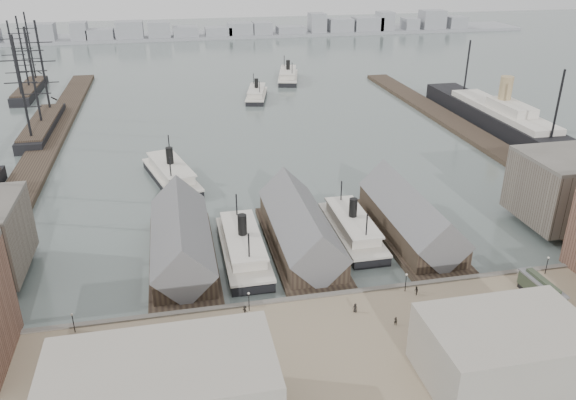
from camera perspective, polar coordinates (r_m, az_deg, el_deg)
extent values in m
plane|color=#4F5B59|center=(112.81, 3.20, -9.02)|extent=(900.00, 900.00, 0.00)
cube|color=#7E6D55|center=(96.87, 6.35, -14.91)|extent=(180.00, 30.00, 2.00)
cube|color=#59544C|center=(108.02, 3.93, -10.00)|extent=(180.00, 1.20, 2.30)
cube|color=#2D231C|center=(204.63, -23.42, 5.03)|extent=(10.00, 220.00, 1.60)
cube|color=#2D231C|center=(216.96, 17.26, 7.00)|extent=(10.00, 180.00, 1.60)
cube|color=#2D231C|center=(123.09, -10.61, -6.00)|extent=(14.00, 42.00, 1.20)
cube|color=#2D231C|center=(122.44, -10.74, -4.51)|extent=(12.00, 36.00, 5.00)
cube|color=#59595B|center=(121.21, -10.83, -3.44)|extent=(12.60, 37.00, 12.60)
cube|color=#2D231C|center=(125.70, 1.33, -4.84)|extent=(14.00, 42.00, 1.20)
cube|color=#2D231C|center=(125.07, 1.24, -3.39)|extent=(12.00, 36.00, 5.00)
cube|color=#59595B|center=(123.87, 1.25, -2.32)|extent=(12.60, 37.00, 12.60)
cube|color=#2D231C|center=(133.43, 12.29, -3.60)|extent=(14.00, 42.00, 1.20)
cube|color=#2D231C|center=(132.83, 12.24, -2.22)|extent=(12.00, 36.00, 5.00)
cube|color=#59595B|center=(131.70, 12.34, -1.21)|extent=(12.60, 37.00, 12.60)
cube|color=gray|center=(92.50, 21.18, -14.16)|extent=(24.00, 16.00, 10.00)
cube|color=gray|center=(79.97, -12.61, -18.99)|extent=(30.00, 16.00, 12.00)
cylinder|color=black|center=(103.82, -20.95, -11.65)|extent=(0.16, 0.16, 3.60)
sphere|color=beige|center=(102.76, -21.11, -10.79)|extent=(0.44, 0.44, 0.44)
cylinder|color=black|center=(102.51, -3.99, -10.32)|extent=(0.16, 0.16, 3.60)
sphere|color=beige|center=(101.43, -4.02, -9.44)|extent=(0.44, 0.44, 0.44)
cylinder|color=black|center=(109.72, 11.87, -8.27)|extent=(0.16, 0.16, 3.60)
sphere|color=beige|center=(108.72, 11.96, -7.43)|extent=(0.44, 0.44, 0.44)
cylinder|color=black|center=(123.97, 24.79, -6.11)|extent=(0.16, 0.16, 3.60)
sphere|color=beige|center=(123.08, 24.95, -5.34)|extent=(0.44, 0.44, 0.44)
cube|color=gray|center=(435.55, -8.83, 16.23)|extent=(500.00, 40.00, 2.00)
cube|color=gray|center=(435.72, -25.72, 14.54)|extent=(14.71, 14.00, 7.23)
cube|color=gray|center=(432.08, -23.73, 15.23)|extent=(17.63, 14.00, 13.23)
cube|color=gray|center=(428.06, -20.43, 15.69)|extent=(10.74, 14.00, 13.58)
cube|color=gray|center=(426.75, -18.51, 15.59)|extent=(18.06, 14.00, 8.64)
cube|color=gray|center=(424.83, -15.78, 16.20)|extent=(18.55, 14.00, 13.29)
cube|color=gray|center=(424.21, -12.95, 16.41)|extent=(15.33, 14.00, 12.47)
cube|color=gray|center=(424.68, -10.35, 16.38)|extent=(17.56, 14.00, 8.72)
cube|color=gray|center=(426.16, -7.09, 16.53)|extent=(18.76, 14.00, 7.63)
cube|color=gray|center=(427.67, -4.89, 16.84)|extent=(17.61, 14.00, 10.35)
cube|color=gray|center=(429.99, -2.66, 16.94)|extent=(13.38, 14.00, 10.30)
cube|color=gray|center=(434.24, 0.28, 16.80)|extent=(20.73, 14.00, 6.75)
cube|color=gray|center=(438.32, 2.97, 17.42)|extent=(11.51, 14.00, 15.57)
cube|color=gray|center=(443.44, 5.29, 17.16)|extent=(18.17, 14.00, 11.26)
cube|color=gray|center=(450.20, 8.06, 17.18)|extent=(21.81, 14.00, 11.83)
cube|color=gray|center=(454.80, 9.80, 17.37)|extent=(11.12, 14.00, 15.50)
cube|color=gray|center=(462.98, 12.27, 16.98)|extent=(10.90, 14.00, 10.29)
cube|color=gray|center=(470.24, 14.43, 17.23)|extent=(17.95, 14.00, 15.72)
cube|color=gray|center=(479.54, 16.64, 16.80)|extent=(14.21, 14.00, 10.51)
cube|color=black|center=(123.25, -4.56, -5.37)|extent=(8.61, 30.13, 1.94)
cube|color=beige|center=(122.56, -4.58, -4.80)|extent=(9.04, 30.13, 0.54)
cube|color=beige|center=(121.83, -4.60, -4.19)|extent=(6.99, 21.52, 2.37)
cube|color=beige|center=(121.11, -4.63, -3.56)|extent=(7.53, 23.67, 0.43)
cylinder|color=black|center=(120.01, -4.66, -2.57)|extent=(1.94, 1.94, 4.84)
cylinder|color=black|center=(128.75, -5.24, -0.72)|extent=(0.32, 0.32, 6.46)
cylinder|color=black|center=(111.65, -3.99, -4.89)|extent=(0.32, 0.32, 6.46)
cube|color=black|center=(131.77, 6.50, -3.37)|extent=(8.25, 28.88, 1.86)
cube|color=beige|center=(131.15, 6.52, -2.85)|extent=(8.66, 28.88, 0.52)
cube|color=beige|center=(130.49, 6.55, -2.29)|extent=(6.70, 20.63, 2.27)
cube|color=beige|center=(129.85, 6.58, -1.72)|extent=(7.22, 22.69, 0.41)
cylinder|color=black|center=(128.86, 6.63, -0.82)|extent=(1.86, 1.86, 4.64)
cylinder|color=black|center=(136.96, 5.43, 0.73)|extent=(0.31, 0.31, 6.19)
cylinder|color=black|center=(121.13, 7.98, -2.75)|extent=(0.31, 0.31, 6.19)
cube|color=black|center=(164.23, -11.72, 2.12)|extent=(16.55, 32.27, 1.99)
cube|color=beige|center=(163.69, -11.77, 2.58)|extent=(16.98, 32.38, 0.55)
cube|color=beige|center=(163.13, -11.81, 3.09)|extent=(12.66, 23.27, 2.44)
cube|color=beige|center=(162.58, -11.86, 3.60)|extent=(13.77, 25.56, 0.44)
cylinder|color=black|center=(161.75, -11.93, 4.40)|extent=(1.99, 1.99, 4.99)
cylinder|color=black|center=(171.24, -11.99, 5.46)|extent=(0.33, 0.33, 6.65)
cylinder|color=black|center=(152.47, -11.85, 3.07)|extent=(0.33, 0.33, 6.65)
cube|color=black|center=(251.72, -3.20, 10.42)|extent=(13.43, 27.48, 1.70)
cube|color=beige|center=(251.42, -3.21, 10.69)|extent=(13.80, 27.57, 0.47)
cube|color=beige|center=(251.11, -3.21, 10.98)|extent=(10.31, 19.80, 2.08)
cube|color=beige|center=(250.80, -3.22, 11.28)|extent=(11.21, 21.75, 0.38)
cylinder|color=black|center=(250.33, -3.23, 11.74)|extent=(1.70, 1.70, 4.25)
cylinder|color=black|center=(258.57, -3.53, 12.11)|extent=(0.28, 0.28, 5.67)
cylinder|color=black|center=(242.19, -2.91, 11.26)|extent=(0.28, 0.28, 5.67)
cube|color=black|center=(286.18, 0.00, 12.22)|extent=(15.36, 31.31, 1.94)
cube|color=beige|center=(285.88, 0.00, 12.49)|extent=(15.78, 31.41, 0.54)
cube|color=beige|center=(285.57, 0.00, 12.79)|extent=(11.80, 22.56, 2.37)
cube|color=beige|center=(285.27, 0.00, 13.08)|extent=(12.82, 24.78, 0.43)
cylinder|color=black|center=(284.80, 0.00, 13.55)|extent=(1.94, 1.94, 4.84)
cylinder|color=black|center=(294.16, -0.40, 13.86)|extent=(0.32, 0.32, 6.46)
cylinder|color=black|center=(275.56, 0.43, 13.13)|extent=(0.32, 0.32, 6.46)
cube|color=black|center=(223.88, -23.67, 6.82)|extent=(8.98, 51.86, 3.59)
cube|color=#2D231C|center=(223.32, -23.76, 7.33)|extent=(8.48, 46.67, 0.60)
cylinder|color=black|center=(202.35, -25.41, 10.17)|extent=(0.80, 0.80, 33.91)
cylinder|color=black|center=(219.66, -24.47, 11.32)|extent=(0.80, 0.80, 33.91)
cylinder|color=black|center=(237.11, -23.67, 12.30)|extent=(0.80, 0.80, 33.91)
cube|color=black|center=(285.34, -24.75, 10.10)|extent=(8.28, 46.03, 3.31)
cube|color=#2D231C|center=(284.93, -24.82, 10.48)|extent=(7.82, 41.42, 0.55)
cylinder|color=black|center=(266.78, -26.04, 12.72)|extent=(0.74, 0.74, 31.30)
cylinder|color=black|center=(282.25, -25.36, 13.37)|extent=(0.74, 0.74, 31.30)
cylinder|color=black|center=(297.79, -24.74, 13.96)|extent=(0.74, 0.74, 31.30)
cube|color=black|center=(221.74, 20.78, 7.49)|extent=(13.37, 97.69, 6.17)
cube|color=beige|center=(220.68, 20.94, 8.51)|extent=(11.31, 56.56, 2.06)
cube|color=beige|center=(215.90, 21.75, 8.77)|extent=(8.23, 20.57, 3.09)
cylinder|color=tan|center=(218.99, 21.22, 10.31)|extent=(4.52, 4.52, 10.28)
cube|color=black|center=(115.70, 24.20, -9.07)|extent=(3.01, 10.03, 0.83)
cube|color=#343E2D|center=(114.79, 24.35, -8.33)|extent=(3.15, 10.55, 2.71)
cube|color=#59595B|center=(114.03, 24.48, -7.68)|extent=(3.38, 10.98, 0.31)
imported|color=black|center=(96.22, -21.10, -15.65)|extent=(1.88, 1.81, 1.60)
cube|color=#3F2D21|center=(95.76, -22.62, -16.09)|extent=(3.00, 2.51, 0.25)
cylinder|color=black|center=(95.44, -22.46, -16.49)|extent=(1.02, 0.56, 1.10)
cylinder|color=black|center=(96.51, -22.72, -16.02)|extent=(1.02, 0.56, 1.10)
imported|color=black|center=(93.82, -3.04, -14.91)|extent=(1.81, 0.93, 1.48)
cube|color=#3F2D21|center=(93.32, -4.65, -15.10)|extent=(2.71, 1.70, 0.25)
cylinder|color=black|center=(93.02, -4.55, -15.53)|extent=(1.10, 0.16, 1.10)
cylinder|color=black|center=(94.07, -4.74, -15.00)|extent=(1.10, 0.16, 1.10)
imported|color=black|center=(104.31, 17.77, -11.59)|extent=(1.84, 1.99, 1.64)
cube|color=#3F2D21|center=(102.60, 16.77, -12.06)|extent=(2.94, 2.25, 0.25)
cylinder|color=black|center=(102.45, 17.03, -12.40)|extent=(1.07, 0.43, 1.10)
cylinder|color=black|center=(103.17, 16.46, -12.03)|extent=(1.07, 0.43, 1.10)
imported|color=black|center=(100.91, -21.80, -13.66)|extent=(0.73, 0.68, 1.62)
imported|color=black|center=(95.11, -18.03, -15.60)|extent=(0.90, 1.01, 1.72)
imported|color=black|center=(102.12, -4.39, -11.10)|extent=(1.28, 1.33, 1.82)
imported|color=black|center=(87.61, -4.64, -18.29)|extent=(0.93, 1.08, 1.74)
imported|color=black|center=(103.21, 6.84, -10.82)|extent=(1.01, 0.99, 1.75)
imported|color=black|center=(101.23, 10.88, -11.96)|extent=(0.74, 0.73, 1.64)
imported|color=black|center=(109.64, 12.89, -8.97)|extent=(0.89, 1.02, 1.77)
imported|color=black|center=(106.56, 21.44, -11.36)|extent=(1.06, 1.22, 1.64)
imported|color=black|center=(116.71, 23.82, -8.46)|extent=(0.41, 0.96, 1.62)
imported|color=black|center=(110.67, 25.08, -10.64)|extent=(1.16, 0.92, 1.58)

